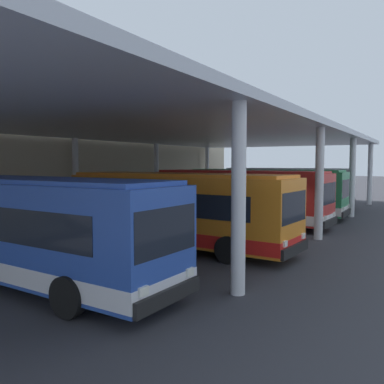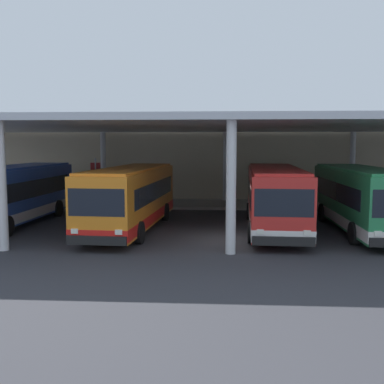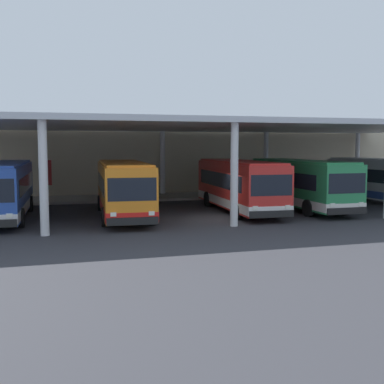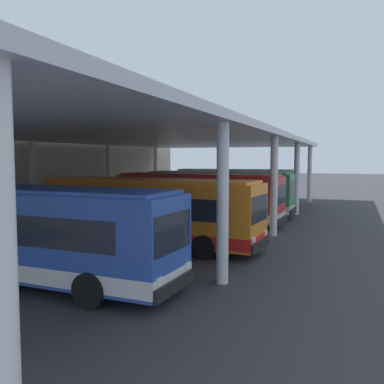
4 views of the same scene
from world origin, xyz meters
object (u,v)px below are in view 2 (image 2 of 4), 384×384
object	(u,v)px
bus_second_bay	(131,197)
bench_waiting	(367,197)
bus_nearest_bay	(14,194)
bus_far_bay	(361,198)
banner_sign	(96,178)
bus_middle_bay	(275,198)

from	to	relation	value
bus_second_bay	bench_waiting	world-z (taller)	bus_second_bay
bus_nearest_bay	bus_far_bay	size ratio (longest dim) A/B	1.01
bus_second_bay	banner_sign	distance (m)	9.61
bus_middle_bay	banner_sign	world-z (taller)	banner_sign
bus_far_bay	bench_waiting	xyz separation A→B (m)	(3.29, 9.19, -0.99)
bus_middle_bay	bus_far_bay	world-z (taller)	same
bus_far_bay	banner_sign	bearing A→B (deg)	152.15
bench_waiting	bus_second_bay	bearing A→B (deg)	-147.31
bus_middle_bay	bench_waiting	world-z (taller)	bus_middle_bay
bus_second_bay	bus_nearest_bay	bearing A→B (deg)	170.81
bus_second_bay	bus_middle_bay	size ratio (longest dim) A/B	1.00
bus_nearest_bay	bench_waiting	distance (m)	23.01
bus_nearest_bay	banner_sign	size ratio (longest dim) A/B	3.32
bus_second_bay	bus_middle_bay	distance (m)	7.26
bus_far_bay	bench_waiting	bearing A→B (deg)	70.29
bus_second_bay	bench_waiting	bearing A→B (deg)	32.69
bus_second_bay	bus_far_bay	size ratio (longest dim) A/B	1.01
bus_far_bay	bench_waiting	size ratio (longest dim) A/B	5.86
banner_sign	bus_far_bay	bearing A→B (deg)	-27.85
bus_middle_bay	bench_waiting	size ratio (longest dim) A/B	5.91
bus_middle_bay	bench_waiting	xyz separation A→B (m)	(7.56, 9.18, -0.99)
bus_second_bay	bus_far_bay	distance (m)	11.52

